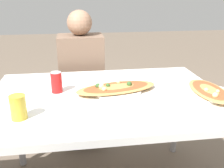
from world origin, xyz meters
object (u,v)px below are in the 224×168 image
at_px(dining_table, 107,104).
at_px(soda_can, 57,82).
at_px(drink_glass, 18,107).
at_px(chair_far_seated, 82,87).
at_px(person_seated, 82,69).
at_px(pizza_second, 209,91).
at_px(pizza_main, 116,88).

xyz_separation_m(dining_table, soda_can, (-0.29, 0.08, 0.13)).
height_order(dining_table, drink_glass, drink_glass).
height_order(chair_far_seated, drink_glass, drink_glass).
bearing_deg(chair_far_seated, person_seated, 90.00).
bearing_deg(pizza_second, dining_table, 171.97).
bearing_deg(soda_can, chair_far_seated, 77.08).
xyz_separation_m(dining_table, chair_far_seated, (-0.12, 0.81, -0.19)).
bearing_deg(drink_glass, dining_table, 27.90).
relative_size(pizza_main, pizza_second, 1.30).
relative_size(chair_far_seated, pizza_second, 2.08).
distance_m(dining_table, pizza_main, 0.11).
height_order(pizza_main, soda_can, soda_can).
height_order(soda_can, drink_glass, soda_can).
height_order(chair_far_seated, person_seated, person_seated).
bearing_deg(drink_glass, person_seated, 70.76).
height_order(person_seated, pizza_main, person_seated).
relative_size(soda_can, drink_glass, 1.05).
distance_m(dining_table, soda_can, 0.33).
bearing_deg(drink_glass, pizza_second, 8.47).
distance_m(pizza_main, drink_glass, 0.59).
xyz_separation_m(chair_far_seated, drink_glass, (-0.33, -1.05, 0.31)).
distance_m(chair_far_seated, pizza_main, 0.84).
bearing_deg(pizza_main, dining_table, -147.40).
bearing_deg(pizza_main, pizza_second, -13.10).
height_order(dining_table, chair_far_seated, chair_far_seated).
bearing_deg(pizza_second, pizza_main, 166.90).
bearing_deg(pizza_main, chair_far_seated, 103.70).
xyz_separation_m(soda_can, drink_glass, (-0.16, -0.32, -0.00)).
relative_size(dining_table, drink_glass, 11.48).
xyz_separation_m(person_seated, pizza_second, (0.72, -0.78, 0.06)).
distance_m(drink_glass, pizza_second, 1.06).
bearing_deg(drink_glass, chair_far_seated, 72.67).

